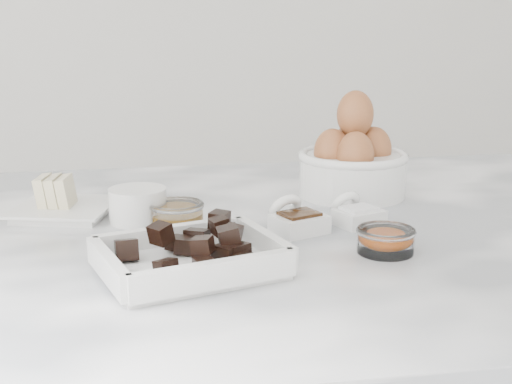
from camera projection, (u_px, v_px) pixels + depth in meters
marble_slab at (245, 243)px, 0.92m from camera, size 1.20×0.80×0.04m
chocolate_dish at (190, 253)px, 0.76m from camera, size 0.22×0.19×0.05m
butter_plate at (63, 203)px, 0.97m from camera, size 0.16×0.16×0.05m
sugar_ramekin at (138, 204)px, 0.94m from camera, size 0.08×0.08×0.05m
egg_bowl at (353, 162)px, 1.07m from camera, size 0.17×0.17×0.16m
honey_bowl at (177, 214)px, 0.93m from camera, size 0.07×0.07×0.03m
zest_bowl at (386, 239)px, 0.82m from camera, size 0.07×0.07×0.03m
vanilla_spoon at (296, 219)px, 0.90m from camera, size 0.08×0.09×0.05m
salt_spoon at (355, 213)px, 0.93m from camera, size 0.07×0.08×0.04m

